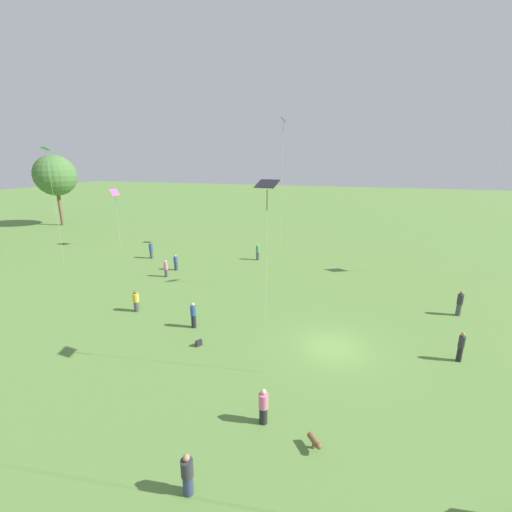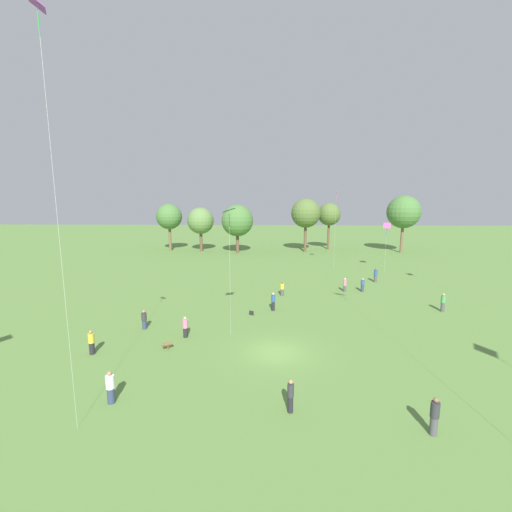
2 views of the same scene
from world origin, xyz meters
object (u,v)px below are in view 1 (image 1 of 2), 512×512
dog_0 (315,441)px  picnic_bag_0 (199,343)px  person_2 (176,263)px  person_3 (461,347)px  person_10 (187,475)px  person_9 (166,269)px  kite_6 (47,155)px  person_6 (258,252)px  person_8 (193,315)px  person_11 (263,406)px  kite_3 (267,191)px  kite_0 (115,194)px  kite_8 (283,129)px  person_1 (460,303)px  person_5 (151,250)px  person_0 (136,301)px

dog_0 → picnic_bag_0: 9.69m
person_2 → person_3: person_3 is taller
person_3 → person_10: size_ratio=1.09×
person_9 → kite_6: kite_6 is taller
person_6 → person_8: 16.47m
person_11 → kite_3: 9.51m
kite_0 → picnic_bag_0: size_ratio=16.74×
person_11 → kite_8: size_ratio=0.11×
picnic_bag_0 → kite_6: bearing=61.7°
person_1 → person_9: size_ratio=1.13×
picnic_bag_0 → kite_8: bearing=0.6°
person_1 → kite_3: kite_3 is taller
person_6 → dog_0: (-24.32, -9.39, -0.50)m
kite_0 → person_5: bearing=-49.8°
kite_3 → person_11: bearing=-25.3°
person_11 → kite_6: kite_6 is taller
person_8 → person_9: bearing=116.3°
person_2 → dog_0: bearing=-174.1°
person_9 → dog_0: 23.11m
person_5 → person_9: size_ratio=1.12×
kite_3 → person_6: bearing=158.6°
person_2 → kite_0: kite_0 is taller
person_2 → person_5: (2.99, 4.78, 0.13)m
person_3 → person_8: size_ratio=1.00×
person_10 → kite_3: size_ratio=0.16×
kite_6 → person_11: bearing=-155.4°
person_6 → person_10: person_6 is taller
person_3 → person_6: 22.85m
person_3 → person_5: size_ratio=0.96×
person_6 → kite_3: (-20.01, -6.24, 8.75)m
person_9 → kite_3: 19.90m
person_8 → person_9: 11.14m
person_0 → person_11: size_ratio=0.97×
person_6 → person_11: bearing=129.2°
person_2 → person_10: size_ratio=0.98×
person_3 → kite_6: 39.48m
person_1 → person_6: size_ratio=1.03×
kite_3 → person_3: bearing=73.5°
person_9 → kite_0: kite_0 is taller
kite_3 → person_5: bearing=-172.3°
person_1 → kite_3: 18.10m
kite_3 → picnic_bag_0: (1.47, 4.63, -9.45)m
person_3 → picnic_bag_0: 15.12m
person_5 → picnic_bag_0: 20.66m
person_3 → person_5: 31.11m
kite_0 → kite_3: kite_3 is taller
person_0 → person_1: 23.72m
person_0 → person_3: 21.46m
person_8 → picnic_bag_0: (-2.08, -1.35, -0.71)m
person_2 → person_9: person_9 is taller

